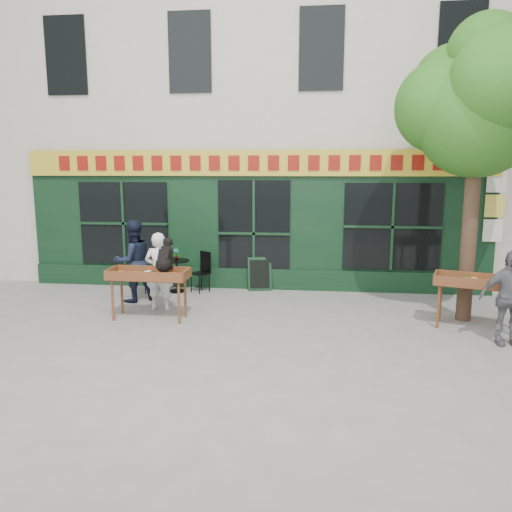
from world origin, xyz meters
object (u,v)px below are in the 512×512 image
object	(u,v)px
book_cart_center	(149,277)
bistro_table	(177,269)
dog	(165,254)
book_cart_right	(479,285)
woman	(159,271)
man_right	(508,298)
man_left	(133,261)

from	to	relation	value
book_cart_center	bistro_table	distance (m)	2.16
dog	book_cart_center	bearing A→B (deg)	173.06
book_cart_right	bistro_table	xyz separation A→B (m)	(-6.14, 2.06, -0.28)
woman	book_cart_right	bearing A→B (deg)	175.81
man_right	bistro_table	distance (m)	6.96
book_cart_center	man_right	world-z (taller)	man_right
book_cart_center	dog	bearing A→B (deg)	-6.94
woman	man_right	bearing A→B (deg)	169.35
woman	man_left	world-z (taller)	man_left
dog	bistro_table	distance (m)	2.35
book_cart_right	man_right	distance (m)	0.78
woman	bistro_table	xyz separation A→B (m)	(-0.06, 1.49, -0.26)
book_cart_center	man_left	xyz separation A→B (m)	(-0.76, 1.24, 0.07)
man_right	book_cart_center	bearing A→B (deg)	171.49
woman	book_cart_right	distance (m)	6.11
book_cart_center	dog	world-z (taller)	dog
book_cart_right	man_left	world-z (taller)	man_left
dog	book_cart_right	distance (m)	5.75
book_cart_center	dog	xyz separation A→B (m)	(0.35, -0.05, 0.47)
book_cart_right	man_left	distance (m)	6.94
woman	bistro_table	size ratio (longest dim) A/B	2.11
man_left	book_cart_center	bearing A→B (deg)	79.78
bistro_table	man_left	bearing A→B (deg)	-127.87
dog	man_left	bearing A→B (deg)	131.85
bistro_table	man_left	size ratio (longest dim) A/B	0.43
book_cart_center	man_right	size ratio (longest dim) A/B	0.96
dog	man_right	bearing A→B (deg)	-4.78
woman	book_cart_right	xyz separation A→B (m)	(6.08, -0.57, 0.02)
book_cart_right	bistro_table	distance (m)	6.48
woman	bistro_table	distance (m)	1.51
man_left	dog	bearing A→B (deg)	89.03
book_cart_center	book_cart_right	size ratio (longest dim) A/B	0.94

